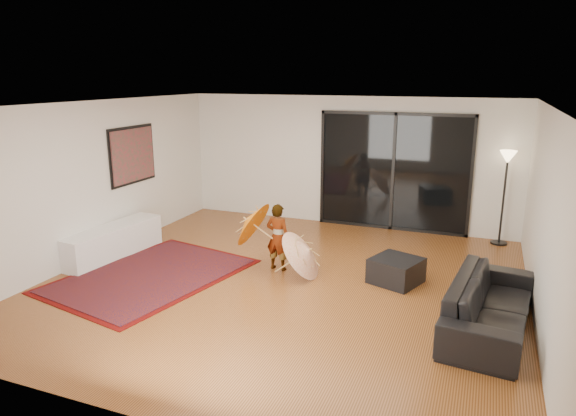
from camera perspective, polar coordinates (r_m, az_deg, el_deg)
The scene contains 17 objects.
floor at distance 8.01m, azimuth -0.45°, elevation -8.29°, with size 7.00×7.00×0.00m, color #9D582B.
ceiling at distance 7.39m, azimuth -0.49°, elevation 11.38°, with size 7.00×7.00×0.00m, color white.
wall_back at distance 10.85m, azimuth 6.47°, elevation 5.14°, with size 7.00×7.00×0.00m, color silver.
wall_front at distance 4.68m, azimuth -16.84°, elevation -8.22°, with size 7.00×7.00×0.00m, color silver.
wall_left at distance 9.44m, azimuth -20.63°, elevation 2.88°, with size 7.00×7.00×0.00m, color silver.
wall_right at distance 7.11m, azimuth 26.74°, elevation -1.37°, with size 7.00×7.00×0.00m, color silver.
sliding_door at distance 10.63m, azimuth 11.62°, elevation 3.92°, with size 3.06×0.07×2.40m.
painting at distance 10.11m, azimuth -16.87°, elevation 5.65°, with size 0.04×1.28×1.08m.
media_console at distance 9.53m, azimuth -18.93°, elevation -3.55°, with size 0.49×1.98×0.55m, color white.
speaker at distance 9.55m, azimuth -19.02°, elevation -4.34°, with size 0.26×0.26×0.29m, color #424244.
persian_rug at distance 8.54m, azimuth -14.98°, elevation -7.25°, with size 2.72×3.39×0.02m.
sofa at distance 7.00m, azimuth 21.52°, elevation -9.93°, with size 2.26×0.88×0.66m, color black.
ottoman at distance 8.13m, azimuth 11.92°, elevation -6.80°, with size 0.68×0.68×0.39m, color black.
floor_lamp at distance 10.24m, azimuth 23.11°, elevation 3.81°, with size 0.31×0.31×1.78m.
child at distance 8.35m, azimuth -1.14°, elevation -3.25°, with size 0.40×0.27×1.11m, color #999999.
parasol_orange at distance 8.48m, azimuth -4.71°, elevation -1.76°, with size 0.57×0.83×0.87m.
parasol_white at distance 8.04m, azimuth 2.42°, elevation -4.37°, with size 0.67×0.86×0.95m.
Camera 1 is at (2.75, -6.84, 3.11)m, focal length 32.00 mm.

